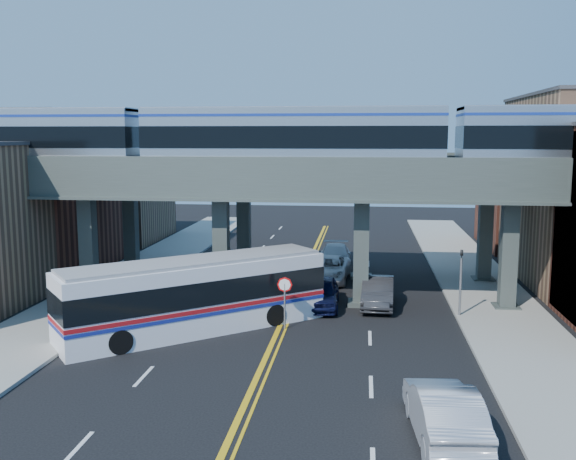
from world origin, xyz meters
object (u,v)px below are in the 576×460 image
(transit_train, at_px, (292,137))
(car_lane_d, at_px, (335,256))
(car_lane_b, at_px, (378,292))
(car_lane_a, at_px, (321,293))
(traffic_signal, at_px, (461,275))
(transit_bus, at_px, (196,296))
(stop_sign, at_px, (285,294))
(car_lane_c, at_px, (328,269))
(car_parked_curb, at_px, (444,412))

(transit_train, xyz_separation_m, car_lane_d, (1.98, 10.55, -8.61))
(car_lane_b, bearing_deg, car_lane_a, -167.65)
(traffic_signal, xyz_separation_m, transit_bus, (-13.19, -3.83, -0.54))
(transit_train, height_order, stop_sign, transit_train)
(transit_train, bearing_deg, car_lane_b, -2.15)
(transit_train, relative_size, car_lane_a, 10.26)
(car_lane_c, relative_size, car_parked_curb, 1.07)
(car_lane_c, bearing_deg, car_lane_d, 90.23)
(stop_sign, xyz_separation_m, car_lane_c, (1.50, 10.92, -0.96))
(car_lane_a, bearing_deg, car_parked_curb, -73.50)
(traffic_signal, distance_m, car_lane_a, 7.65)
(traffic_signal, bearing_deg, car_lane_c, 133.06)
(car_lane_d, distance_m, car_parked_curb, 26.95)
(car_lane_d, bearing_deg, traffic_signal, -62.32)
(transit_train, relative_size, transit_bus, 4.19)
(transit_train, distance_m, car_parked_curb, 19.30)
(stop_sign, relative_size, car_parked_curb, 0.49)
(transit_train, xyz_separation_m, car_lane_c, (1.69, 5.92, -8.61))
(car_lane_a, bearing_deg, transit_bus, -140.14)
(stop_sign, xyz_separation_m, car_lane_d, (1.80, 15.55, -0.95))
(car_parked_curb, bearing_deg, transit_bus, -48.40)
(car_lane_b, relative_size, car_lane_d, 0.89)
(car_lane_c, bearing_deg, car_lane_a, -86.09)
(car_lane_a, distance_m, car_lane_b, 3.21)
(car_lane_a, xyz_separation_m, car_lane_b, (3.16, 0.56, -0.03))
(car_lane_b, bearing_deg, car_lane_c, 119.68)
(traffic_signal, bearing_deg, car_lane_a, 170.37)
(transit_train, relative_size, traffic_signal, 12.42)
(car_lane_b, distance_m, car_lane_d, 11.11)
(traffic_signal, xyz_separation_m, car_lane_c, (-7.40, 7.92, -1.50))
(car_lane_a, bearing_deg, stop_sign, -110.84)
(transit_train, xyz_separation_m, car_lane_b, (4.85, -0.18, -8.60))
(traffic_signal, xyz_separation_m, car_parked_curb, (-2.47, -14.00, -1.41))
(stop_sign, relative_size, car_lane_b, 0.53)
(car_lane_b, relative_size, car_lane_c, 0.86)
(car_lane_d, bearing_deg, car_lane_b, -76.88)
(car_lane_d, bearing_deg, car_lane_c, -95.50)
(transit_train, bearing_deg, car_lane_d, 79.35)
(car_lane_a, relative_size, car_parked_curb, 0.92)
(transit_train, relative_size, car_lane_b, 10.28)
(car_lane_a, bearing_deg, transit_train, 154.76)
(stop_sign, height_order, car_lane_c, stop_sign)
(traffic_signal, height_order, car_lane_b, traffic_signal)
(car_lane_d, xyz_separation_m, car_parked_curb, (4.64, -26.55, 0.08))
(traffic_signal, distance_m, car_lane_c, 10.94)
(traffic_signal, relative_size, car_lane_d, 0.74)
(transit_train, distance_m, stop_sign, 9.15)
(transit_train, relative_size, stop_sign, 19.36)
(car_lane_b, distance_m, car_parked_curb, 15.92)
(stop_sign, relative_size, car_lane_c, 0.45)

